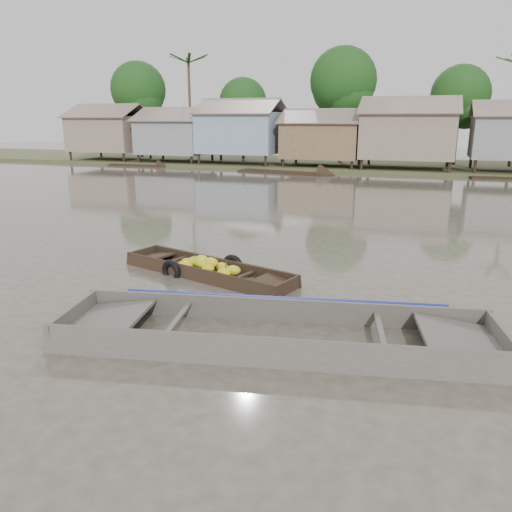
% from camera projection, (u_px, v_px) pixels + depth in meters
% --- Properties ---
extents(ground, '(120.00, 120.00, 0.00)m').
position_uv_depth(ground, '(223.00, 301.00, 11.05)').
color(ground, '#464035').
rests_on(ground, ground).
extents(riverbank, '(120.00, 12.47, 10.22)m').
position_uv_depth(riverbank, '(417.00, 129.00, 38.34)').
color(riverbank, '#384723').
rests_on(riverbank, ground).
extents(banana_boat, '(5.10, 2.61, 0.72)m').
position_uv_depth(banana_boat, '(206.00, 270.00, 12.90)').
color(banana_boat, black).
rests_on(banana_boat, ground).
extents(viewer_boat, '(8.12, 3.47, 0.63)m').
position_uv_depth(viewer_boat, '(277.00, 338.00, 9.05)').
color(viewer_boat, '#443F39').
rests_on(viewer_boat, ground).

